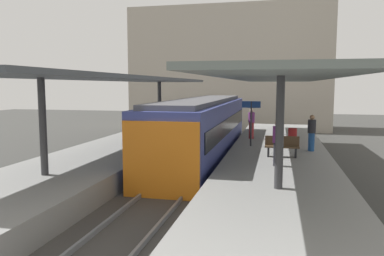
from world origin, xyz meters
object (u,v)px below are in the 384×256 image
at_px(passenger_near_bench, 312,132).
at_px(platform_sign, 251,113).
at_px(litter_bin, 293,136).
at_px(passenger_far_end, 277,142).
at_px(commuter_train, 203,129).
at_px(platform_bench, 282,146).
at_px(passenger_mid_platform, 251,123).

bearing_deg(passenger_near_bench, platform_sign, 164.04).
height_order(litter_bin, passenger_near_bench, passenger_near_bench).
relative_size(passenger_near_bench, passenger_far_end, 0.97).
relative_size(commuter_train, litter_bin, 18.00).
distance_m(platform_sign, litter_bin, 2.68).
bearing_deg(passenger_far_end, commuter_train, 128.08).
distance_m(platform_bench, platform_sign, 3.15).
bearing_deg(passenger_far_end, platform_sign, 106.00).
bearing_deg(litter_bin, platform_sign, -148.43).
xyz_separation_m(platform_sign, litter_bin, (2.03, 1.25, -1.22)).
distance_m(commuter_train, passenger_mid_platform, 3.33).
distance_m(commuter_train, platform_bench, 4.88).
bearing_deg(passenger_near_bench, litter_bin, 110.23).
xyz_separation_m(platform_bench, litter_bin, (0.56, 3.78, -0.06)).
xyz_separation_m(platform_bench, platform_sign, (-1.47, 2.53, 1.16)).
bearing_deg(passenger_far_end, platform_bench, 84.28).
relative_size(platform_bench, passenger_far_end, 0.82).
distance_m(platform_bench, litter_bin, 3.82).
height_order(commuter_train, passenger_far_end, commuter_train).
bearing_deg(passenger_mid_platform, passenger_far_end, -78.68).
xyz_separation_m(commuter_train, passenger_far_end, (3.75, -4.79, 0.15)).
bearing_deg(litter_bin, commuter_train, -168.54).
distance_m(commuter_train, platform_sign, 2.65).
bearing_deg(platform_bench, commuter_train, 144.00).
height_order(litter_bin, passenger_far_end, passenger_far_end).
bearing_deg(litter_bin, passenger_mid_platform, 146.10).
bearing_deg(platform_bench, passenger_near_bench, 52.86).
xyz_separation_m(litter_bin, passenger_near_bench, (0.75, -2.04, 0.45)).
relative_size(commuter_train, passenger_mid_platform, 8.50).
bearing_deg(platform_bench, litter_bin, 81.56).
xyz_separation_m(platform_sign, passenger_near_bench, (2.78, -0.80, -0.77)).
bearing_deg(platform_sign, passenger_mid_platform, 93.35).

